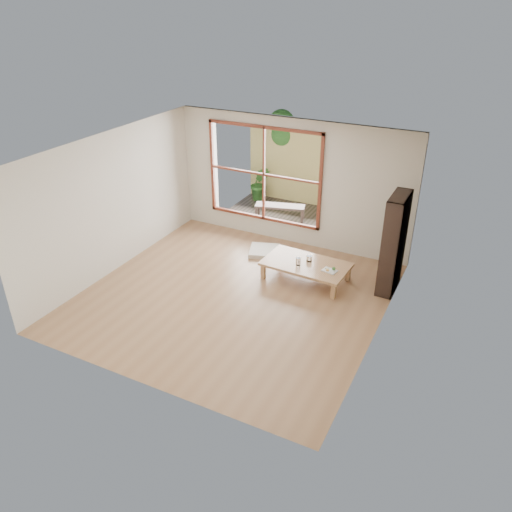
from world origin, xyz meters
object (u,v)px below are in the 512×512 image
(food_tray, at_px, (330,270))
(bookshelf, at_px, (394,243))
(garden_bench, at_px, (280,208))
(low_table, at_px, (306,265))

(food_tray, bearing_deg, bookshelf, 37.68)
(bookshelf, bearing_deg, food_tray, -153.13)
(bookshelf, bearing_deg, garden_bench, 148.38)
(low_table, xyz_separation_m, garden_bench, (-1.52, 2.22, 0.03))
(low_table, height_order, bookshelf, bookshelf)
(bookshelf, xyz_separation_m, garden_bench, (-2.96, 1.82, -0.56))
(bookshelf, distance_m, garden_bench, 3.52)
(bookshelf, relative_size, garden_bench, 1.50)
(bookshelf, relative_size, food_tray, 6.27)
(garden_bench, bearing_deg, low_table, -71.46)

